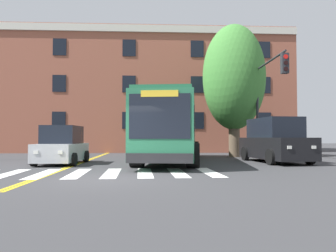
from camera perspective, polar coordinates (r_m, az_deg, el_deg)
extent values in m
plane|color=#38383A|center=(10.36, -10.93, -9.09)|extent=(120.00, 120.00, 0.00)
cube|color=white|center=(12.85, -26.04, -7.52)|extent=(0.66, 3.37, 0.01)
cube|color=white|center=(12.48, -20.87, -7.77)|extent=(0.66, 3.37, 0.01)
cube|color=white|center=(12.21, -15.43, -7.95)|extent=(0.66, 3.37, 0.01)
cube|color=white|center=(12.06, -9.79, -8.07)|extent=(0.66, 3.37, 0.01)
cube|color=white|center=(12.02, -4.06, -8.11)|extent=(0.66, 3.37, 0.01)
cube|color=white|center=(12.10, 1.65, -8.08)|extent=(0.66, 3.37, 0.01)
cube|color=white|center=(12.30, 7.23, -7.96)|extent=(0.66, 3.37, 0.01)
cube|color=gold|center=(26.17, -10.98, -4.78)|extent=(0.12, 36.00, 0.01)
cube|color=gold|center=(26.15, -10.64, -4.78)|extent=(0.12, 36.00, 0.01)
cube|color=#28704C|center=(17.35, 0.52, -0.54)|extent=(3.96, 11.18, 2.76)
cube|color=black|center=(17.31, 4.68, 0.39)|extent=(1.39, 9.98, 0.99)
cube|color=black|center=(17.50, -3.59, 0.36)|extent=(1.39, 9.98, 0.99)
cube|color=black|center=(11.91, -1.49, 1.73)|extent=(2.23, 0.33, 1.66)
cube|color=yellow|center=(11.99, -1.49, 5.68)|extent=(1.37, 0.22, 0.24)
cube|color=#232326|center=(11.88, -1.51, -5.64)|extent=(2.44, 0.43, 0.36)
cube|color=#246444|center=(17.45, 0.52, 4.26)|extent=(3.76, 10.73, 0.16)
cylinder|color=black|center=(13.92, 4.38, -5.14)|extent=(0.70, 1.11, 1.04)
cylinder|color=black|center=(14.15, -5.38, -5.09)|extent=(0.70, 1.11, 1.04)
cylinder|color=black|center=(19.77, 4.53, -4.21)|extent=(0.70, 1.11, 1.04)
cylinder|color=black|center=(19.93, -2.36, -4.20)|extent=(0.70, 1.11, 1.04)
cube|color=#B7BABF|center=(16.69, -17.97, -4.35)|extent=(1.83, 3.92, 0.82)
cube|color=black|center=(16.72, -17.90, -1.45)|extent=(1.61, 2.18, 0.87)
cube|color=white|center=(14.67, -18.25, -4.36)|extent=(0.20, 0.05, 0.14)
cube|color=white|center=(15.00, -22.02, -4.26)|extent=(0.20, 0.05, 0.14)
cylinder|color=black|center=(15.31, -16.12, -5.61)|extent=(0.24, 0.61, 0.60)
cylinder|color=black|center=(15.86, -22.30, -5.42)|extent=(0.24, 0.61, 0.60)
cylinder|color=black|center=(17.64, -14.10, -5.15)|extent=(0.24, 0.61, 0.60)
cylinder|color=black|center=(18.11, -19.55, -5.01)|extent=(0.24, 0.61, 0.60)
cube|color=black|center=(17.84, 18.09, -3.65)|extent=(2.41, 5.22, 1.07)
cube|color=black|center=(17.88, 17.99, -0.32)|extent=(2.03, 3.29, 1.01)
cube|color=white|center=(15.90, 24.08, -3.40)|extent=(0.20, 0.06, 0.14)
cube|color=white|center=(15.31, 20.41, -3.51)|extent=(0.20, 0.06, 0.14)
cylinder|color=black|center=(16.97, 23.49, -4.90)|extent=(0.29, 0.78, 0.76)
cylinder|color=black|center=(16.01, 17.44, -5.15)|extent=(0.29, 0.78, 0.76)
cylinder|color=black|center=(19.70, 18.65, -4.54)|extent=(0.29, 0.78, 0.76)
cylinder|color=black|center=(18.88, 13.28, -4.70)|extent=(0.29, 0.78, 0.76)
cylinder|color=#28282D|center=(21.11, 15.30, 2.57)|extent=(0.16, 0.16, 5.89)
cylinder|color=#28282D|center=(19.38, 17.28, 10.72)|extent=(0.16, 4.50, 0.11)
cube|color=#28282D|center=(17.34, 19.66, 10.23)|extent=(0.34, 0.28, 1.00)
cylinder|color=red|center=(17.27, 19.84, 11.30)|extent=(0.22, 0.03, 0.22)
cylinder|color=black|center=(17.21, 19.85, 10.33)|extent=(0.22, 0.03, 0.22)
cylinder|color=black|center=(17.15, 19.86, 9.35)|extent=(0.22, 0.03, 0.22)
cylinder|color=#28282D|center=(21.35, -3.13, 0.91)|extent=(0.16, 0.16, 4.74)
cylinder|color=#28282D|center=(20.15, -2.66, 6.37)|extent=(0.44, 2.80, 0.11)
cube|color=#28282D|center=(18.84, -2.20, 5.12)|extent=(0.37, 0.32, 1.00)
cylinder|color=red|center=(18.73, -2.14, 6.08)|extent=(0.22, 0.06, 0.22)
cylinder|color=black|center=(18.69, -2.14, 5.17)|extent=(0.22, 0.06, 0.22)
cylinder|color=black|center=(18.66, -2.14, 4.26)|extent=(0.22, 0.06, 0.22)
cylinder|color=brown|center=(22.08, 11.46, -2.29)|extent=(0.73, 0.73, 2.32)
ellipsoid|color=#428438|center=(22.45, 11.38, 8.36)|extent=(5.08, 5.10, 7.03)
cube|color=#9E5642|center=(31.94, -6.26, 5.41)|extent=(28.55, 8.89, 10.81)
cube|color=beige|center=(28.65, -6.77, 16.57)|extent=(28.55, 0.16, 0.60)
cube|color=black|center=(28.21, -18.48, 0.97)|extent=(1.10, 0.06, 1.40)
cube|color=black|center=(27.24, -6.83, 0.99)|extent=(1.10, 0.06, 1.40)
cube|color=black|center=(27.45, 5.15, 0.96)|extent=(1.10, 0.06, 1.40)
cube|color=black|center=(28.81, 16.47, 0.89)|extent=(1.10, 0.06, 1.40)
cube|color=black|center=(28.53, -18.42, 7.05)|extent=(1.10, 0.06, 1.40)
cube|color=black|center=(27.57, -6.81, 7.28)|extent=(1.10, 0.06, 1.40)
cube|color=black|center=(27.77, 5.13, 7.20)|extent=(1.10, 0.06, 1.40)
cube|color=black|center=(29.11, 16.41, 6.85)|extent=(1.10, 0.06, 1.40)
cube|color=black|center=(29.15, -18.35, 12.94)|extent=(1.10, 0.06, 1.40)
cube|color=black|center=(28.21, -6.78, 13.35)|extent=(1.10, 0.06, 1.40)
cube|color=black|center=(28.41, 5.11, 13.24)|extent=(1.10, 0.06, 1.40)
cube|color=black|center=(29.73, 16.35, 12.62)|extent=(1.10, 0.06, 1.40)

